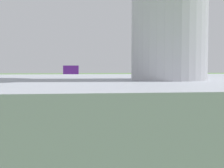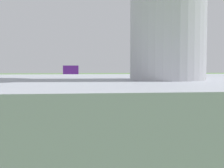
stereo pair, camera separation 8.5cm
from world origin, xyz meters
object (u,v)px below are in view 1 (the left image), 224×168
(service_truck_baggage, at_px, (216,95))
(traffic_cone_orange, at_px, (61,88))
(airliner_main, at_px, (113,84))
(airliner_parked_mid, at_px, (128,97))
(no_stopping_sign, at_px, (68,85))

(service_truck_baggage, height_order, traffic_cone_orange, service_truck_baggage)
(airliner_main, distance_m, airliner_parked_mid, 49.94)
(airliner_parked_mid, bearing_deg, service_truck_baggage, -148.99)
(airliner_parked_mid, xyz_separation_m, traffic_cone_orange, (23.19, -86.14, -3.24))
(no_stopping_sign, distance_m, traffic_cone_orange, 6.99)
(service_truck_baggage, xyz_separation_m, no_stopping_sign, (57.93, -68.84, 0.05))
(airliner_main, distance_m, no_stopping_sign, 47.12)
(no_stopping_sign, height_order, traffic_cone_orange, no_stopping_sign)
(traffic_cone_orange, bearing_deg, airliner_main, 124.35)
(airliner_parked_mid, bearing_deg, no_stopping_sign, -78.03)
(airliner_main, xyz_separation_m, service_truck_baggage, (-36.86, 26.80, -2.95))
(airliner_parked_mid, distance_m, service_truck_baggage, 44.90)
(service_truck_baggage, bearing_deg, no_stopping_sign, -49.92)
(airliner_parked_mid, xyz_separation_m, no_stopping_sign, (19.49, -91.95, -2.05))
(no_stopping_sign, relative_size, traffic_cone_orange, 4.44)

